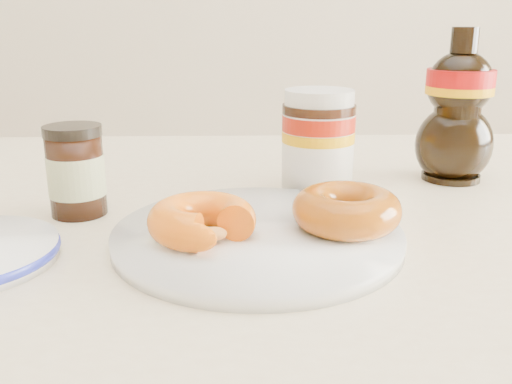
{
  "coord_description": "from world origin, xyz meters",
  "views": [
    {
      "loc": [
        -0.06,
        -0.47,
        0.96
      ],
      "look_at": [
        -0.04,
        0.09,
        0.79
      ],
      "focal_mm": 40.0,
      "sensor_mm": 36.0,
      "label": 1
    }
  ],
  "objects_px": {
    "nutella_jar": "(318,137)",
    "syrup_bottle": "(458,106)",
    "donut_whole": "(346,209)",
    "plate": "(257,235)",
    "dining_table": "(292,292)",
    "donut_bitten": "(202,220)",
    "dark_jar": "(76,172)"
  },
  "relations": [
    {
      "from": "donut_bitten",
      "to": "syrup_bottle",
      "type": "xyz_separation_m",
      "value": [
        0.31,
        0.23,
        0.07
      ]
    },
    {
      "from": "dark_jar",
      "to": "plate",
      "type": "bearing_deg",
      "value": -24.79
    },
    {
      "from": "donut_bitten",
      "to": "dark_jar",
      "type": "xyz_separation_m",
      "value": [
        -0.14,
        0.11,
        0.02
      ]
    },
    {
      "from": "dining_table",
      "to": "nutella_jar",
      "type": "xyz_separation_m",
      "value": [
        0.04,
        0.11,
        0.15
      ]
    },
    {
      "from": "plate",
      "to": "donut_whole",
      "type": "relative_size",
      "value": 2.65
    },
    {
      "from": "dining_table",
      "to": "dark_jar",
      "type": "distance_m",
      "value": 0.27
    },
    {
      "from": "donut_whole",
      "to": "dark_jar",
      "type": "bearing_deg",
      "value": 162.47
    },
    {
      "from": "donut_bitten",
      "to": "donut_whole",
      "type": "xyz_separation_m",
      "value": [
        0.14,
        0.02,
        0.0
      ]
    },
    {
      "from": "dining_table",
      "to": "donut_bitten",
      "type": "distance_m",
      "value": 0.17
    },
    {
      "from": "plate",
      "to": "syrup_bottle",
      "type": "bearing_deg",
      "value": 39.12
    },
    {
      "from": "plate",
      "to": "donut_whole",
      "type": "height_order",
      "value": "donut_whole"
    },
    {
      "from": "donut_whole",
      "to": "dark_jar",
      "type": "relative_size",
      "value": 1.06
    },
    {
      "from": "donut_whole",
      "to": "syrup_bottle",
      "type": "height_order",
      "value": "syrup_bottle"
    },
    {
      "from": "donut_bitten",
      "to": "dark_jar",
      "type": "distance_m",
      "value": 0.18
    },
    {
      "from": "donut_whole",
      "to": "plate",
      "type": "bearing_deg",
      "value": -179.04
    },
    {
      "from": "nutella_jar",
      "to": "syrup_bottle",
      "type": "relative_size",
      "value": 0.64
    },
    {
      "from": "dining_table",
      "to": "syrup_bottle",
      "type": "bearing_deg",
      "value": 34.56
    },
    {
      "from": "nutella_jar",
      "to": "dark_jar",
      "type": "distance_m",
      "value": 0.28
    },
    {
      "from": "nutella_jar",
      "to": "syrup_bottle",
      "type": "bearing_deg",
      "value": 13.7
    },
    {
      "from": "plate",
      "to": "donut_bitten",
      "type": "xyz_separation_m",
      "value": [
        -0.05,
        -0.02,
        0.02
      ]
    },
    {
      "from": "dining_table",
      "to": "donut_bitten",
      "type": "height_order",
      "value": "donut_bitten"
    },
    {
      "from": "dining_table",
      "to": "plate",
      "type": "xyz_separation_m",
      "value": [
        -0.04,
        -0.06,
        0.09
      ]
    },
    {
      "from": "dining_table",
      "to": "donut_whole",
      "type": "distance_m",
      "value": 0.14
    },
    {
      "from": "nutella_jar",
      "to": "dark_jar",
      "type": "height_order",
      "value": "nutella_jar"
    },
    {
      "from": "nutella_jar",
      "to": "syrup_bottle",
      "type": "distance_m",
      "value": 0.19
    },
    {
      "from": "syrup_bottle",
      "to": "plate",
      "type": "bearing_deg",
      "value": -140.88
    },
    {
      "from": "donut_whole",
      "to": "nutella_jar",
      "type": "bearing_deg",
      "value": 92.02
    },
    {
      "from": "plate",
      "to": "donut_bitten",
      "type": "bearing_deg",
      "value": -157.53
    },
    {
      "from": "nutella_jar",
      "to": "syrup_bottle",
      "type": "xyz_separation_m",
      "value": [
        0.18,
        0.04,
        0.03
      ]
    },
    {
      "from": "dining_table",
      "to": "plate",
      "type": "bearing_deg",
      "value": -123.48
    },
    {
      "from": "syrup_bottle",
      "to": "donut_whole",
      "type": "bearing_deg",
      "value": -130.03
    },
    {
      "from": "dining_table",
      "to": "donut_whole",
      "type": "height_order",
      "value": "donut_whole"
    }
  ]
}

